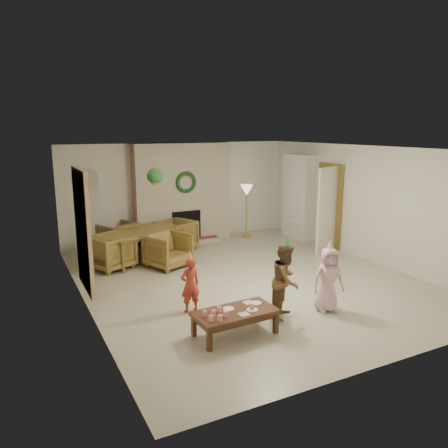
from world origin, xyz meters
TOP-DOWN VIEW (x-y plane):
  - floor at (0.00, 0.00)m, footprint 7.00×7.00m
  - ceiling at (0.00, 0.00)m, footprint 7.00×7.00m
  - wall_back at (0.00, 3.50)m, footprint 7.00×0.00m
  - wall_front at (0.00, -3.50)m, footprint 7.00×0.00m
  - wall_left at (-3.00, 0.00)m, footprint 0.00×7.00m
  - wall_right at (3.00, 0.00)m, footprint 0.00×7.00m
  - fireplace_mass at (0.00, 3.30)m, footprint 2.50×0.40m
  - fireplace_hearth at (0.00, 2.95)m, footprint 1.60×0.30m
  - fireplace_firebox at (0.00, 3.12)m, footprint 0.75×0.12m
  - fireplace_wreath at (0.00, 3.07)m, footprint 0.54×0.10m
  - floor_lamp_base at (1.69, 3.00)m, footprint 0.26×0.26m
  - floor_lamp_post at (1.69, 3.00)m, footprint 0.03×0.03m
  - floor_lamp_shade at (1.69, 3.00)m, footprint 0.34×0.34m
  - bookshelf_carcass at (2.84, 2.30)m, footprint 0.30×1.00m
  - bookshelf_shelf_a at (2.82, 2.30)m, footprint 0.30×0.92m
  - bookshelf_shelf_b at (2.82, 2.30)m, footprint 0.30×0.92m
  - bookshelf_shelf_c at (2.82, 2.30)m, footprint 0.30×0.92m
  - bookshelf_shelf_d at (2.82, 2.30)m, footprint 0.30×0.92m
  - books_row_lower at (2.80, 2.15)m, footprint 0.20×0.40m
  - books_row_mid at (2.80, 2.35)m, footprint 0.20×0.44m
  - books_row_upper at (2.80, 2.20)m, footprint 0.20×0.36m
  - door_frame at (2.96, 1.20)m, footprint 0.05×0.86m
  - door_leaf at (2.58, 0.82)m, footprint 0.77×0.32m
  - curtain_panel at (-2.96, 0.20)m, footprint 0.06×1.20m
  - dining_table at (-1.42, 2.18)m, footprint 2.13×1.70m
  - dining_chair_near at (-1.09, 1.42)m, footprint 1.03×1.04m
  - dining_chair_far at (-1.74, 2.93)m, footprint 1.03×1.04m
  - dining_chair_left at (-2.17, 1.85)m, footprint 1.04×1.03m
  - dining_chair_right at (-0.47, 2.58)m, footprint 1.04×1.03m
  - hanging_plant_cord at (-1.30, 1.50)m, footprint 0.01×0.01m
  - hanging_plant_pot at (-1.30, 1.50)m, footprint 0.16×0.16m
  - hanging_plant_foliage at (-1.30, 1.50)m, footprint 0.32×0.32m
  - coffee_table_top at (-1.31, -1.94)m, footprint 1.20×0.64m
  - coffee_table_apron at (-1.31, -1.94)m, footprint 1.10×0.54m
  - coffee_leg_fl at (-1.83, -2.20)m, footprint 0.07×0.07m
  - coffee_leg_fr at (-0.77, -2.15)m, footprint 0.07×0.07m
  - coffee_leg_bl at (-1.85, -1.72)m, footprint 0.07×0.07m
  - coffee_leg_br at (-0.79, -1.67)m, footprint 0.07×0.07m
  - cup_a at (-1.75, -2.09)m, footprint 0.07×0.07m
  - cup_b at (-1.76, -1.91)m, footprint 0.07×0.07m
  - cup_c at (-1.64, -2.13)m, footprint 0.07×0.07m
  - cup_d at (-1.65, -1.95)m, footprint 0.07×0.07m
  - cup_e at (-1.52, -2.05)m, footprint 0.07×0.07m
  - cup_f at (-1.53, -1.87)m, footprint 0.07×0.07m
  - plate_a at (-1.36, -1.83)m, footprint 0.17×0.17m
  - plate_b at (-1.08, -2.02)m, footprint 0.17×0.17m
  - plate_c at (-0.91, -1.83)m, footprint 0.17×0.17m
  - food_scoop at (-1.08, -2.02)m, footprint 0.07×0.07m
  - napkin_left at (-1.26, -2.10)m, footprint 0.14×0.14m
  - napkin_right at (-1.00, -1.76)m, footprint 0.14×0.14m
  - child_red at (-1.56, -0.90)m, footprint 0.33×0.23m
  - party_hat_red at (-1.56, -0.90)m, footprint 0.15×0.15m
  - child_plaid at (-0.32, -1.73)m, footprint 0.72×0.70m
  - party_hat_plaid at (-0.32, -1.73)m, footprint 0.17×0.17m
  - child_pink at (0.41, -1.86)m, footprint 0.58×0.45m
  - party_hat_pink at (0.41, -1.86)m, footprint 0.18×0.18m

SIDE VIEW (x-z plane):
  - floor at x=0.00m, z-range 0.00..0.00m
  - floor_lamp_base at x=1.69m, z-range 0.00..0.03m
  - fireplace_hearth at x=0.00m, z-range 0.00..0.12m
  - coffee_leg_fl at x=-1.83m, z-range 0.00..0.31m
  - coffee_leg_fr at x=-0.77m, z-range 0.00..0.31m
  - coffee_leg_bl at x=-1.85m, z-range 0.00..0.31m
  - coffee_leg_br at x=-0.79m, z-range 0.00..0.31m
  - coffee_table_apron at x=-1.31m, z-range 0.23..0.31m
  - dining_table at x=-1.42m, z-range 0.00..0.66m
  - coffee_table_top at x=-1.31m, z-range 0.31..0.36m
  - dining_chair_near at x=-1.09m, z-range 0.00..0.73m
  - dining_chair_far at x=-1.74m, z-range 0.00..0.73m
  - dining_chair_left at x=-2.17m, z-range 0.00..0.73m
  - dining_chair_right at x=-0.47m, z-range 0.00..0.73m
  - napkin_left at x=-1.26m, z-range 0.36..0.37m
  - napkin_right at x=-1.00m, z-range 0.36..0.37m
  - plate_a at x=-1.36m, z-range 0.36..0.37m
  - plate_b at x=-1.08m, z-range 0.36..0.37m
  - plate_c at x=-0.91m, z-range 0.36..0.37m
  - food_scoop at x=-1.08m, z-range 0.37..0.43m
  - cup_a at x=-1.75m, z-range 0.36..0.44m
  - cup_b at x=-1.76m, z-range 0.36..0.44m
  - cup_c at x=-1.64m, z-range 0.36..0.44m
  - cup_d at x=-1.65m, z-range 0.36..0.44m
  - cup_e at x=-1.52m, z-range 0.36..0.44m
  - cup_f at x=-1.53m, z-range 0.36..0.44m
  - child_red at x=-1.56m, z-range 0.00..0.89m
  - fireplace_firebox at x=0.00m, z-range 0.07..0.82m
  - bookshelf_shelf_a at x=2.82m, z-range 0.43..0.47m
  - child_pink at x=0.41m, z-range 0.00..1.04m
  - child_plaid at x=-0.32m, z-range 0.00..1.17m
  - books_row_lower at x=2.80m, z-range 0.47..0.71m
  - floor_lamp_post at x=1.69m, z-range 0.02..1.28m
  - bookshelf_shelf_b at x=2.82m, z-range 0.83..0.86m
  - party_hat_red at x=-1.56m, z-range 0.84..1.01m
  - books_row_mid at x=2.80m, z-range 0.87..1.11m
  - door_leaf at x=2.58m, z-range 0.00..2.00m
  - door_frame at x=2.96m, z-range 0.00..2.04m
  - party_hat_pink at x=0.41m, z-range 0.99..1.18m
  - bookshelf_carcass at x=2.84m, z-range 0.00..2.20m
  - party_hat_plaid at x=-0.32m, z-range 1.12..1.31m
  - wall_back at x=0.00m, z-range -2.25..4.75m
  - wall_front at x=0.00m, z-range -2.25..4.75m
  - wall_left at x=-3.00m, z-range -2.25..4.75m
  - wall_right at x=3.00m, z-range -2.25..4.75m
  - fireplace_mass at x=0.00m, z-range 0.00..2.50m
  - bookshelf_shelf_c at x=2.82m, z-range 1.24..1.26m
  - curtain_panel at x=-2.96m, z-range 0.25..2.25m
  - floor_lamp_shade at x=1.69m, z-range 1.12..1.40m
  - books_row_upper at x=2.80m, z-range 1.27..1.49m
  - fireplace_wreath at x=0.00m, z-range 1.28..1.82m
  - bookshelf_shelf_d at x=2.82m, z-range 1.64..1.66m
  - hanging_plant_pot at x=-1.30m, z-range 1.74..1.86m
  - hanging_plant_foliage at x=-1.30m, z-range 1.76..2.08m
  - hanging_plant_cord at x=-1.30m, z-range 1.80..2.50m
  - ceiling at x=0.00m, z-range 2.50..2.50m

